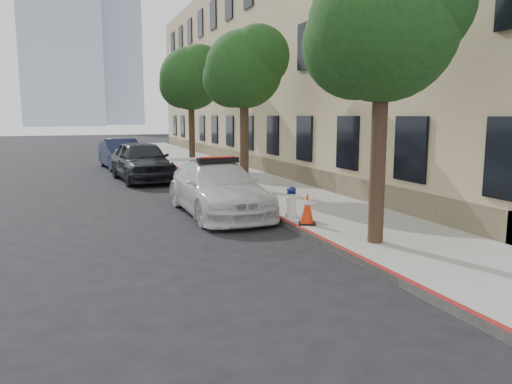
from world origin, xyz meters
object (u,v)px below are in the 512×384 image
object	(u,v)px
parked_car_far	(121,154)
traffic_cone	(307,208)
parked_car_mid	(142,161)
fire_hydrant	(291,202)
police_car	(218,188)

from	to	relation	value
parked_car_far	traffic_cone	bearing A→B (deg)	-85.31
parked_car_mid	fire_hydrant	bearing A→B (deg)	-80.59
parked_car_mid	traffic_cone	distance (m)	10.47
police_car	traffic_cone	bearing A→B (deg)	-63.21
police_car	traffic_cone	world-z (taller)	police_car
parked_car_mid	fire_hydrant	xyz separation A→B (m)	(2.39, -9.30, -0.29)
police_car	parked_car_far	size ratio (longest dim) A/B	1.08
traffic_cone	fire_hydrant	bearing A→B (deg)	90.00
police_car	parked_car_far	world-z (taller)	police_car
traffic_cone	parked_car_mid	bearing A→B (deg)	103.21
parked_car_mid	parked_car_far	xyz separation A→B (m)	(-0.37, 5.05, -0.08)
parked_car_mid	parked_car_far	distance (m)	5.06
police_car	parked_car_mid	world-z (taller)	parked_car_mid
parked_car_mid	fire_hydrant	world-z (taller)	parked_car_mid
police_car	parked_car_mid	bearing A→B (deg)	96.47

